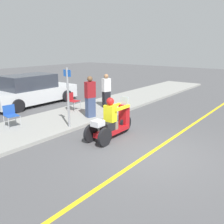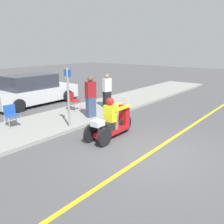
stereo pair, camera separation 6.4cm
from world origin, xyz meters
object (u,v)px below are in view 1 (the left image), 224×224
at_px(motorcycle_trike, 112,123).
at_px(spectator_end_of_line, 106,91).
at_px(street_sign, 68,95).
at_px(folding_chair_curbside, 72,100).
at_px(spectator_with_child, 90,98).
at_px(parked_car_lot_right, 32,90).
at_px(folding_chair_set_back, 10,114).

relative_size(motorcycle_trike, spectator_end_of_line, 1.32).
height_order(motorcycle_trike, street_sign, street_sign).
height_order(spectator_end_of_line, folding_chair_curbside, spectator_end_of_line).
relative_size(motorcycle_trike, folding_chair_curbside, 2.64).
distance_m(spectator_with_child, folding_chair_curbside, 1.53).
bearing_deg(folding_chair_curbside, parked_car_lot_right, 91.54).
distance_m(parked_car_lot_right, street_sign, 5.05).
relative_size(spectator_with_child, street_sign, 0.79).
distance_m(spectator_end_of_line, folding_chair_set_back, 4.65).
height_order(folding_chair_set_back, parked_car_lot_right, parked_car_lot_right).
bearing_deg(street_sign, spectator_with_child, 10.60).
xyz_separation_m(spectator_with_child, folding_chair_curbside, (0.34, 1.46, -0.33)).
xyz_separation_m(spectator_end_of_line, street_sign, (-3.23, -0.82, 0.41)).
bearing_deg(parked_car_lot_right, folding_chair_set_back, -135.66).
distance_m(folding_chair_set_back, street_sign, 2.28).
distance_m(motorcycle_trike, folding_chair_curbside, 3.80).
bearing_deg(folding_chair_set_back, parked_car_lot_right, 44.34).
bearing_deg(folding_chair_curbside, spectator_end_of_line, -33.03).
bearing_deg(parked_car_lot_right, motorcycle_trike, -102.32).
bearing_deg(folding_chair_set_back, motorcycle_trike, -64.62).
height_order(spectator_end_of_line, parked_car_lot_right, spectator_end_of_line).
bearing_deg(spectator_with_child, street_sign, -169.40).
bearing_deg(folding_chair_set_back, spectator_with_child, -27.22).
relative_size(spectator_with_child, folding_chair_curbside, 2.12).
relative_size(motorcycle_trike, parked_car_lot_right, 0.46).
distance_m(motorcycle_trike, parked_car_lot_right, 6.62).
xyz_separation_m(spectator_with_child, street_sign, (-1.48, -0.28, 0.36)).
distance_m(spectator_with_child, street_sign, 1.55).
height_order(spectator_end_of_line, folding_chair_set_back, spectator_end_of_line).
xyz_separation_m(spectator_end_of_line, parked_car_lot_right, (-1.49, 3.89, -0.16)).
bearing_deg(street_sign, folding_chair_set_back, 127.50).
xyz_separation_m(parked_car_lot_right, street_sign, (-1.74, -4.71, 0.57)).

